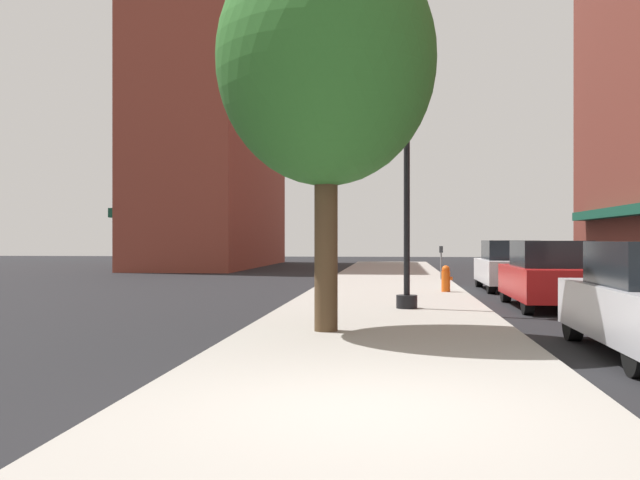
{
  "coord_description": "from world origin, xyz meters",
  "views": [
    {
      "loc": [
        0.28,
        -6.64,
        1.69
      ],
      "look_at": [
        -2.3,
        17.47,
        1.67
      ],
      "focal_mm": 39.93,
      "sensor_mm": 36.0,
      "label": 1
    }
  ],
  "objects_px": {
    "parking_meter_near": "(441,258)",
    "car_white": "(509,266)",
    "fire_hydrant": "(446,278)",
    "car_red": "(549,275)",
    "lamppost": "(407,173)",
    "tree_near": "(326,61)"
  },
  "relations": [
    {
      "from": "lamppost",
      "to": "fire_hydrant",
      "type": "height_order",
      "value": "lamppost"
    },
    {
      "from": "lamppost",
      "to": "parking_meter_near",
      "type": "xyz_separation_m",
      "value": [
        1.52,
        11.98,
        -2.25
      ]
    },
    {
      "from": "lamppost",
      "to": "parking_meter_near",
      "type": "height_order",
      "value": "lamppost"
    },
    {
      "from": "parking_meter_near",
      "to": "car_red",
      "type": "xyz_separation_m",
      "value": [
        1.95,
        -10.39,
        -0.14
      ]
    },
    {
      "from": "tree_near",
      "to": "parking_meter_near",
      "type": "bearing_deg",
      "value": 79.62
    },
    {
      "from": "fire_hydrant",
      "to": "parking_meter_near",
      "type": "relative_size",
      "value": 0.6
    },
    {
      "from": "fire_hydrant",
      "to": "car_red",
      "type": "xyz_separation_m",
      "value": [
        2.22,
        -3.72,
        0.29
      ]
    },
    {
      "from": "fire_hydrant",
      "to": "car_red",
      "type": "height_order",
      "value": "car_red"
    },
    {
      "from": "car_white",
      "to": "car_red",
      "type": "bearing_deg",
      "value": -91.2
    },
    {
      "from": "parking_meter_near",
      "to": "tree_near",
      "type": "distance_m",
      "value": 16.86
    },
    {
      "from": "fire_hydrant",
      "to": "parking_meter_near",
      "type": "distance_m",
      "value": 6.69
    },
    {
      "from": "car_red",
      "to": "car_white",
      "type": "height_order",
      "value": "same"
    },
    {
      "from": "tree_near",
      "to": "car_red",
      "type": "distance_m",
      "value": 8.54
    },
    {
      "from": "fire_hydrant",
      "to": "tree_near",
      "type": "xyz_separation_m",
      "value": [
        -2.68,
        -9.49,
        4.23
      ]
    },
    {
      "from": "parking_meter_near",
      "to": "car_white",
      "type": "xyz_separation_m",
      "value": [
        1.95,
        -4.21,
        -0.14
      ]
    },
    {
      "from": "car_red",
      "to": "parking_meter_near",
      "type": "bearing_deg",
      "value": 98.57
    },
    {
      "from": "fire_hydrant",
      "to": "parking_meter_near",
      "type": "bearing_deg",
      "value": 87.64
    },
    {
      "from": "car_white",
      "to": "parking_meter_near",
      "type": "bearing_deg",
      "value": 113.68
    },
    {
      "from": "parking_meter_near",
      "to": "car_red",
      "type": "bearing_deg",
      "value": -79.37
    },
    {
      "from": "car_red",
      "to": "car_white",
      "type": "bearing_deg",
      "value": 87.94
    },
    {
      "from": "lamppost",
      "to": "car_red",
      "type": "bearing_deg",
      "value": 24.52
    },
    {
      "from": "parking_meter_near",
      "to": "fire_hydrant",
      "type": "bearing_deg",
      "value": -92.36
    }
  ]
}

